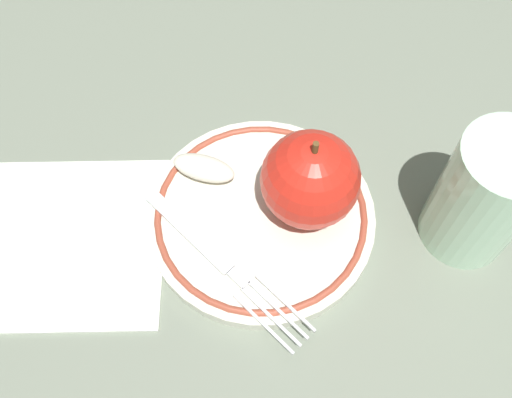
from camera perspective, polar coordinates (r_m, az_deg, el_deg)
ground_plane at (r=0.49m, az=-0.06°, el=-3.79°), size 2.00×2.00×0.00m
plate at (r=0.49m, az=-0.00°, el=-1.57°), size 0.20×0.20×0.02m
apple_red_whole at (r=0.45m, az=5.45°, el=1.94°), size 0.08×0.08×0.09m
apple_slice_front at (r=0.50m, az=-5.24°, el=3.11°), size 0.03×0.06×0.02m
fork at (r=0.46m, az=-3.88°, el=-5.98°), size 0.10×0.17×0.00m
drinking_glass at (r=0.48m, az=21.87°, el=0.21°), size 0.07×0.07×0.12m
napkin_folded at (r=0.51m, az=-17.98°, el=-3.92°), size 0.20×0.20×0.01m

